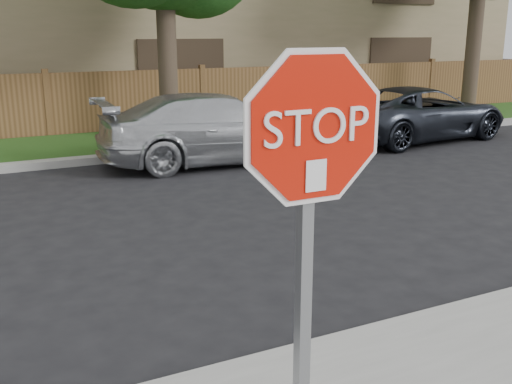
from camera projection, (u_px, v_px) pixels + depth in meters
ground at (261, 363)px, 4.80m from camera, size 90.00×90.00×0.00m
far_curb at (75, 162)px, 11.83m from camera, size 70.00×0.30×0.15m
grass_strip at (61, 148)px, 13.26m from camera, size 70.00×3.00×0.12m
fence at (48, 107)px, 14.45m from camera, size 70.00×0.12×1.60m
stop_sign at (310, 194)px, 2.83m from camera, size 1.01×0.13×2.55m
sedan_right at (219, 128)px, 11.94m from camera, size 4.90×2.24×1.39m
sedan_far_right at (419, 113)px, 14.49m from camera, size 4.81×2.58×1.28m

